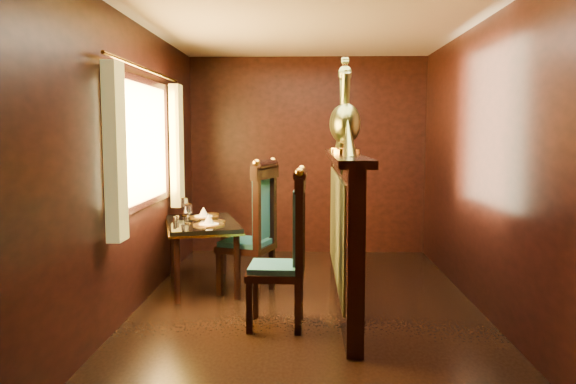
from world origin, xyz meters
The scene contains 8 objects.
ground centered at (0.00, 0.00, 0.00)m, with size 5.00×5.00×0.00m, color black.
room_shell centered at (-0.09, 0.02, 1.58)m, with size 3.04×5.04×2.52m.
partition centered at (0.32, 0.30, 0.71)m, with size 0.26×2.70×1.36m.
dining_table centered at (-1.06, 0.78, 0.60)m, with size 0.96×1.27×0.87m.
chair_left centered at (-0.13, -0.35, 0.67)m, with size 0.47×0.51×1.28m.
chair_right centered at (-0.48, 0.57, 0.68)m, with size 0.60×0.62×1.31m.
peacock_left centered at (0.33, 0.13, 1.77)m, with size 0.26×0.69×0.82m, color #1B5234, non-canonical shape.
peacock_right centered at (0.33, 0.54, 1.78)m, with size 0.27×0.71×0.84m, color #1B5234, non-canonical shape.
Camera 1 is at (-0.01, -4.70, 1.54)m, focal length 35.00 mm.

